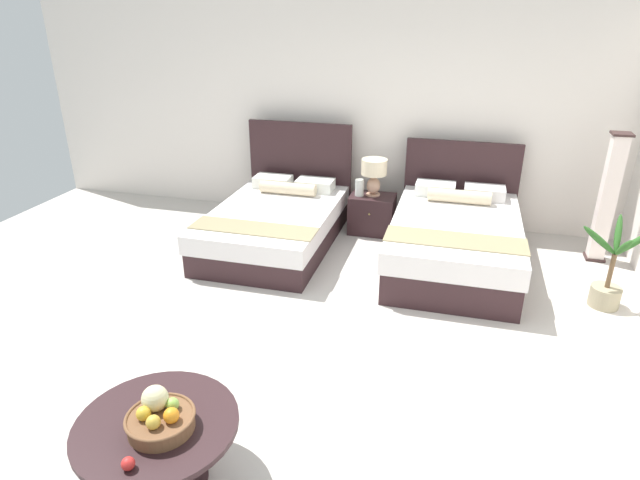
# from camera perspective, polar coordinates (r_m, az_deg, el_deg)

# --- Properties ---
(ground_plane) EXTENTS (9.63, 9.62, 0.02)m
(ground_plane) POSITION_cam_1_polar(r_m,az_deg,el_deg) (4.72, 0.19, -10.30)
(ground_plane) COLOR beige
(wall_back) EXTENTS (9.63, 0.12, 2.83)m
(wall_back) POSITION_cam_1_polar(r_m,az_deg,el_deg) (6.97, 6.84, 13.50)
(wall_back) COLOR white
(wall_back) RESTS_ON ground
(bed_near_window) EXTENTS (1.37, 2.14, 1.27)m
(bed_near_window) POSITION_cam_1_polar(r_m,az_deg,el_deg) (6.37, -4.60, 2.04)
(bed_near_window) COLOR #2F1C1F
(bed_near_window) RESTS_ON ground
(bed_near_corner) EXTENTS (1.37, 2.17, 1.15)m
(bed_near_corner) POSITION_cam_1_polar(r_m,az_deg,el_deg) (6.01, 14.22, 0.25)
(bed_near_corner) COLOR #2F1C1F
(bed_near_corner) RESTS_ON ground
(nightstand) EXTENTS (0.55, 0.42, 0.48)m
(nightstand) POSITION_cam_1_polar(r_m,az_deg,el_deg) (6.72, 5.61, 2.79)
(nightstand) COLOR #2F1C1F
(nightstand) RESTS_ON ground
(table_lamp) EXTENTS (0.31, 0.31, 0.46)m
(table_lamp) POSITION_cam_1_polar(r_m,az_deg,el_deg) (6.57, 5.83, 7.26)
(table_lamp) COLOR tan
(table_lamp) RESTS_ON nightstand
(vase) EXTENTS (0.11, 0.11, 0.21)m
(vase) POSITION_cam_1_polar(r_m,az_deg,el_deg) (6.60, 4.24, 5.63)
(vase) COLOR silver
(vase) RESTS_ON nightstand
(coffee_table) EXTENTS (0.94, 0.94, 0.45)m
(coffee_table) POSITION_cam_1_polar(r_m,az_deg,el_deg) (3.42, -16.90, -19.52)
(coffee_table) COLOR #2F1C1F
(coffee_table) RESTS_ON ground
(fruit_bowl) EXTENTS (0.39, 0.39, 0.23)m
(fruit_bowl) POSITION_cam_1_polar(r_m,az_deg,el_deg) (3.26, -16.76, -17.65)
(fruit_bowl) COLOR brown
(fruit_bowl) RESTS_ON coffee_table
(loose_apple) EXTENTS (0.07, 0.07, 0.07)m
(loose_apple) POSITION_cam_1_polar(r_m,az_deg,el_deg) (3.11, -19.84, -21.58)
(loose_apple) COLOR red
(loose_apple) RESTS_ON coffee_table
(floor_lamp_corner) EXTENTS (0.20, 0.20, 1.44)m
(floor_lamp_corner) POSITION_cam_1_polar(r_m,az_deg,el_deg) (6.57, 28.38, 3.89)
(floor_lamp_corner) COLOR #352322
(floor_lamp_corner) RESTS_ON ground
(potted_palm) EXTENTS (0.60, 0.51, 0.88)m
(potted_palm) POSITION_cam_1_polar(r_m,az_deg,el_deg) (5.71, 28.43, -3.99)
(potted_palm) COLOR tan
(potted_palm) RESTS_ON ground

